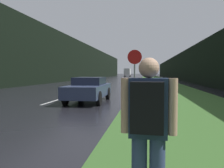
{
  "coord_description": "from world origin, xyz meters",
  "views": [
    {
      "loc": [
        5.21,
        -0.5,
        1.64
      ],
      "look_at": [
        3.13,
        14.16,
        0.92
      ],
      "focal_mm": 38.0,
      "sensor_mm": 36.0,
      "label": 1
    }
  ],
  "objects_px": {
    "car_passing_near": "(89,89)",
    "delivery_truck": "(128,72)",
    "stop_sign": "(135,73)",
    "hitchhiker_with_backpack": "(148,127)"
  },
  "relations": [
    {
      "from": "stop_sign",
      "to": "hitchhiker_with_backpack",
      "type": "relative_size",
      "value": 1.46
    },
    {
      "from": "delivery_truck",
      "to": "hitchhiker_with_backpack",
      "type": "bearing_deg",
      "value": -85.51
    },
    {
      "from": "hitchhiker_with_backpack",
      "to": "car_passing_near",
      "type": "xyz_separation_m",
      "value": [
        -3.18,
        10.27,
        -0.31
      ]
    },
    {
      "from": "hitchhiker_with_backpack",
      "to": "delivery_truck",
      "type": "bearing_deg",
      "value": 98.98
    },
    {
      "from": "stop_sign",
      "to": "hitchhiker_with_backpack",
      "type": "xyz_separation_m",
      "value": [
        0.52,
        -7.88,
        -0.56
      ]
    },
    {
      "from": "hitchhiker_with_backpack",
      "to": "stop_sign",
      "type": "bearing_deg",
      "value": 98.25
    },
    {
      "from": "car_passing_near",
      "to": "delivery_truck",
      "type": "bearing_deg",
      "value": -87.14
    },
    {
      "from": "stop_sign",
      "to": "delivery_truck",
      "type": "bearing_deg",
      "value": 94.56
    },
    {
      "from": "car_passing_near",
      "to": "delivery_truck",
      "type": "xyz_separation_m",
      "value": [
        -4.14,
        82.92,
        0.97
      ]
    },
    {
      "from": "stop_sign",
      "to": "car_passing_near",
      "type": "xyz_separation_m",
      "value": [
        -2.66,
        2.39,
        -0.88
      ]
    }
  ]
}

